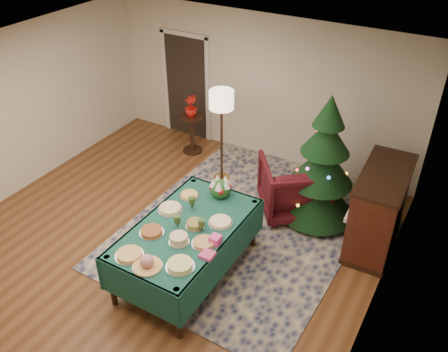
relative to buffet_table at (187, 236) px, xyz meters
The scene contains 26 objects.
room_shell 0.96m from the buffet_table, behind, with size 7.00×7.00×7.00m.
doorway 4.10m from the buffet_table, 123.64° to the left, with size 1.08×0.04×2.16m.
rug 1.46m from the buffet_table, 81.29° to the left, with size 3.20×4.20×0.02m, color #121B44.
buffet_table is the anchor object (origin of this frame).
platter_0 0.87m from the buffet_table, 109.91° to the right, with size 0.35×0.35×0.05m.
platter_1 0.87m from the buffet_table, 88.89° to the right, with size 0.36×0.36×0.18m.
platter_2 0.76m from the buffet_table, 61.65° to the right, with size 0.35×0.35×0.07m.
platter_3 0.49m from the buffet_table, 134.05° to the right, with size 0.32×0.32×0.06m.
platter_4 0.37m from the buffet_table, 72.91° to the right, with size 0.26×0.26×0.11m.
platter_5 0.45m from the buffet_table, 23.57° to the right, with size 0.32×0.32×0.05m.
platter_6 0.47m from the buffet_table, 154.14° to the left, with size 0.35×0.35×0.06m.
platter_7 0.23m from the buffet_table, 33.61° to the left, with size 0.26×0.26×0.08m.
platter_8 0.49m from the buffet_table, 40.11° to the left, with size 0.33×0.33×0.05m.
platter_9 0.70m from the buffet_table, 120.09° to the left, with size 0.28×0.28×0.05m.
goblet_0 0.47m from the buffet_table, 111.48° to the left, with size 0.09×0.09×0.19m.
goblet_1 0.35m from the buffet_table, ahead, with size 0.09×0.09×0.19m.
goblet_2 0.28m from the buffet_table, 145.16° to the right, with size 0.09×0.09×0.19m.
napkin_stack 0.65m from the buffet_table, 31.98° to the right, with size 0.16×0.16×0.04m, color #DE3D7B.
gift_box 0.54m from the buffet_table, ahead, with size 0.13×0.13×0.11m, color #F644A0.
centerpiece 0.87m from the buffet_table, 87.41° to the left, with size 0.29×0.29×0.34m.
armchair 2.15m from the buffet_table, 71.65° to the left, with size 1.00×0.93×1.03m, color #460F15.
floor_lamp 2.53m from the buffet_table, 109.27° to the left, with size 0.41×0.41×1.69m.
side_table 3.35m from the buffet_table, 122.25° to the left, with size 0.42×0.42×0.76m.
potted_plant 3.34m from the buffet_table, 122.25° to the left, with size 0.23×0.41×0.23m, color #B6130D.
christmas_tree 2.34m from the buffet_table, 61.85° to the left, with size 1.44×1.44×2.13m.
piano 2.79m from the buffet_table, 43.42° to the left, with size 0.73×1.45×1.24m.
Camera 1 is at (3.47, -3.78, 4.76)m, focal length 38.00 mm.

